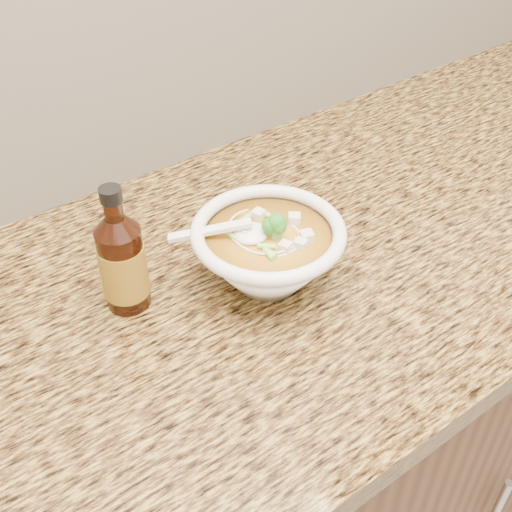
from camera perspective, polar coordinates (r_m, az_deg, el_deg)
cabinet at (r=1.25m, az=-2.13°, el=-18.33°), size 4.00×0.65×0.86m
counter_slab at (r=0.90m, az=-2.81°, el=-3.24°), size 4.00×0.68×0.04m
soup_bowl at (r=0.86m, az=1.07°, el=0.26°), size 0.22×0.21×0.11m
hot_sauce_bottle at (r=0.83m, az=-11.77°, el=-0.60°), size 0.08×0.08×0.18m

